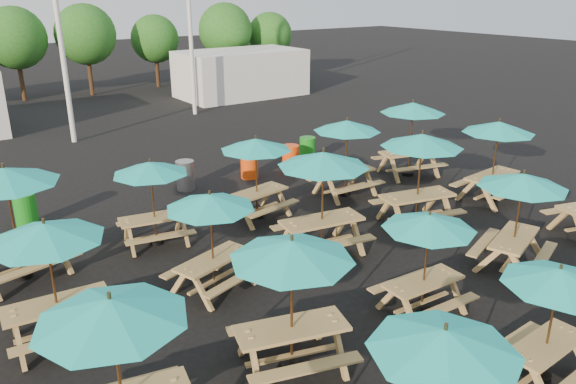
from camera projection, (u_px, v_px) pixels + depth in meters
ground at (324, 252)px, 13.52m from camera, size 120.00×120.00×0.00m
picnic_unit_1 at (112, 320)px, 7.13m from camera, size 2.36×2.36×2.37m
picnic_unit_2 at (46, 240)px, 9.48m from camera, size 2.11×2.11×2.33m
picnic_unit_3 at (6, 183)px, 11.60m from camera, size 2.60×2.60×2.56m
picnic_unit_4 at (443, 350)px, 6.74m from camera, size 2.00×2.00×2.23m
picnic_unit_5 at (292, 258)px, 8.75m from camera, size 2.48×2.48×2.37m
picnic_unit_6 at (210, 208)px, 11.24m from camera, size 2.30×2.30×2.16m
picnic_unit_7 at (151, 173)px, 13.36m from camera, size 2.11×2.11×2.15m
picnic_unit_8 at (558, 284)px, 8.57m from camera, size 1.81×1.81×2.03m
picnic_unit_9 at (429, 228)px, 10.45m from camera, size 1.84×1.84×2.08m
picnic_unit_10 at (323, 166)px, 12.84m from camera, size 2.46×2.46×2.52m
picnic_unit_11 at (256, 150)px, 14.93m from camera, size 2.22×2.22×2.27m
picnic_unit_13 at (522, 187)px, 12.14m from camera, size 2.45×2.45×2.27m
picnic_unit_14 at (422, 146)px, 14.43m from camera, size 2.55×2.55×2.51m
picnic_unit_15 at (347, 131)px, 16.56m from camera, size 2.07×2.07×2.36m
picnic_unit_18 at (498, 132)px, 16.13m from camera, size 2.24×2.24×2.42m
picnic_unit_19 at (413, 112)px, 18.33m from camera, size 2.59×2.59×2.51m
waste_bin_0 at (26, 211)px, 14.80m from camera, size 0.58×0.58×0.93m
waste_bin_1 at (185, 175)px, 17.57m from camera, size 0.58×0.58×0.93m
waste_bin_2 at (249, 164)px, 18.65m from camera, size 0.58×0.58×0.93m
waste_bin_3 at (291, 159)px, 19.28m from camera, size 0.58×0.58×0.93m
waste_bin_4 at (307, 150)px, 20.30m from camera, size 0.58×0.58×0.93m
event_tent_1 at (241, 73)px, 32.52m from camera, size 7.00×4.00×2.60m
tree_3 at (15, 38)px, 30.36m from camera, size 3.36×3.36×5.09m
tree_4 at (85, 34)px, 31.97m from camera, size 3.41×3.41×5.17m
tree_5 at (155, 39)px, 34.80m from camera, size 2.94×2.94×4.45m
tree_6 at (225, 30)px, 35.45m from camera, size 3.38×3.38×5.13m
tree_7 at (270, 35)px, 37.45m from camera, size 2.95×2.95×4.48m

